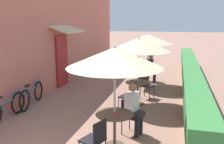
# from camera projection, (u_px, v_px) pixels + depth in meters

# --- Properties ---
(cafe_facade_wall) EXTENTS (0.98, 13.86, 4.20)m
(cafe_facade_wall) POSITION_uv_depth(u_px,v_px,m) (64.00, 35.00, 10.69)
(cafe_facade_wall) COLOR #C66B5B
(cafe_facade_wall) RESTS_ON ground_plane
(planter_hedge) EXTENTS (0.60, 12.86, 1.01)m
(planter_hedge) POSITION_uv_depth(u_px,v_px,m) (190.00, 77.00, 9.70)
(planter_hedge) COLOR tan
(planter_hedge) RESTS_ON ground_plane
(patio_table_near) EXTENTS (0.81, 0.81, 0.75)m
(patio_table_near) POSITION_uv_depth(u_px,v_px,m) (115.00, 122.00, 5.32)
(patio_table_near) COLOR brown
(patio_table_near) RESTS_ON ground_plane
(patio_umbrella_near) EXTENTS (1.98, 1.98, 2.20)m
(patio_umbrella_near) POSITION_uv_depth(u_px,v_px,m) (115.00, 57.00, 5.04)
(patio_umbrella_near) COLOR #B7B7BC
(patio_umbrella_near) RESTS_ON ground_plane
(cafe_chair_near_left) EXTENTS (0.51, 0.51, 0.87)m
(cafe_chair_near_left) POSITION_uv_depth(u_px,v_px,m) (130.00, 113.00, 5.97)
(cafe_chair_near_left) COLOR black
(cafe_chair_near_left) RESTS_ON ground_plane
(seated_patron_near_left) EXTENTS (0.49, 0.44, 1.25)m
(seated_patron_near_left) POSITION_uv_depth(u_px,v_px,m) (134.00, 107.00, 5.87)
(seated_patron_near_left) COLOR #23232D
(seated_patron_near_left) RESTS_ON ground_plane
(cafe_chair_near_right) EXTENTS (0.51, 0.51, 0.87)m
(cafe_chair_near_right) POSITION_uv_depth(u_px,v_px,m) (96.00, 138.00, 4.69)
(cafe_chair_near_right) COLOR black
(cafe_chair_near_right) RESTS_ON ground_plane
(coffee_cup_near) EXTENTS (0.07, 0.07, 0.09)m
(coffee_cup_near) POSITION_uv_depth(u_px,v_px,m) (115.00, 114.00, 5.12)
(coffee_cup_near) COLOR #B73D3D
(coffee_cup_near) RESTS_ON patio_table_near
(patio_table_mid) EXTENTS (0.81, 0.81, 0.75)m
(patio_table_mid) POSITION_uv_depth(u_px,v_px,m) (138.00, 88.00, 8.06)
(patio_table_mid) COLOR brown
(patio_table_mid) RESTS_ON ground_plane
(patio_umbrella_mid) EXTENTS (1.98, 1.98, 2.20)m
(patio_umbrella_mid) POSITION_uv_depth(u_px,v_px,m) (139.00, 45.00, 7.78)
(patio_umbrella_mid) COLOR #B7B7BC
(patio_umbrella_mid) RESTS_ON ground_plane
(cafe_chair_mid_left) EXTENTS (0.50, 0.50, 0.87)m
(cafe_chair_mid_left) POSITION_uv_depth(u_px,v_px,m) (145.00, 84.00, 8.72)
(cafe_chair_mid_left) COLOR black
(cafe_chair_mid_left) RESTS_ON ground_plane
(cafe_chair_mid_right) EXTENTS (0.50, 0.50, 0.87)m
(cafe_chair_mid_right) POSITION_uv_depth(u_px,v_px,m) (129.00, 95.00, 7.41)
(cafe_chair_mid_right) COLOR black
(cafe_chair_mid_right) RESTS_ON ground_plane
(patio_table_far) EXTENTS (0.81, 0.81, 0.75)m
(patio_table_far) POSITION_uv_depth(u_px,v_px,m) (147.00, 72.00, 10.42)
(patio_table_far) COLOR brown
(patio_table_far) RESTS_ON ground_plane
(patio_umbrella_far) EXTENTS (1.98, 1.98, 2.20)m
(patio_umbrella_far) POSITION_uv_depth(u_px,v_px,m) (148.00, 39.00, 10.14)
(patio_umbrella_far) COLOR #B7B7BC
(patio_umbrella_far) RESTS_ON ground_plane
(cafe_chair_far_left) EXTENTS (0.43, 0.43, 0.87)m
(cafe_chair_far_left) POSITION_uv_depth(u_px,v_px,m) (149.00, 70.00, 11.14)
(cafe_chair_far_left) COLOR black
(cafe_chair_far_left) RESTS_ON ground_plane
(seated_patron_far_left) EXTENTS (0.42, 0.36, 1.25)m
(seated_patron_far_left) POSITION_uv_depth(u_px,v_px,m) (152.00, 66.00, 11.07)
(seated_patron_far_left) COLOR #23232D
(seated_patron_far_left) RESTS_ON ground_plane
(cafe_chair_far_right) EXTENTS (0.43, 0.43, 0.87)m
(cafe_chair_far_right) POSITION_uv_depth(u_px,v_px,m) (145.00, 77.00, 9.72)
(cafe_chair_far_right) COLOR black
(cafe_chair_far_right) RESTS_ON ground_plane
(coffee_cup_far) EXTENTS (0.07, 0.07, 0.09)m
(coffee_cup_far) POSITION_uv_depth(u_px,v_px,m) (150.00, 67.00, 10.42)
(coffee_cup_far) COLOR #232328
(coffee_cup_far) RESTS_ON patio_table_far
(bicycle_leaning) EXTENTS (0.12, 1.71, 0.74)m
(bicycle_leaning) POSITION_uv_depth(u_px,v_px,m) (6.00, 108.00, 6.79)
(bicycle_leaning) COLOR black
(bicycle_leaning) RESTS_ON ground_plane
(bicycle_second) EXTENTS (0.33, 1.72, 0.76)m
(bicycle_second) POSITION_uv_depth(u_px,v_px,m) (32.00, 95.00, 7.97)
(bicycle_second) COLOR black
(bicycle_second) RESTS_ON ground_plane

